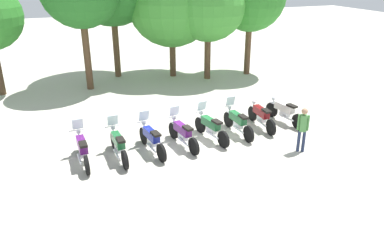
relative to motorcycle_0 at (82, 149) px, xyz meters
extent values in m
plane|color=#BCB7A8|center=(4.12, 0.13, -0.52)|extent=(80.00, 80.00, 0.00)
cylinder|color=black|center=(-0.04, 0.73, -0.20)|extent=(0.13, 0.64, 0.64)
cylinder|color=black|center=(0.05, -0.82, -0.20)|extent=(0.13, 0.64, 0.64)
cube|color=silver|center=(-0.04, 0.73, 0.14)|extent=(0.14, 0.37, 0.04)
cube|color=#59196B|center=(0.00, 0.01, 0.15)|extent=(0.31, 0.96, 0.30)
cube|color=silver|center=(0.00, -0.04, -0.12)|extent=(0.24, 0.41, 0.24)
cube|color=black|center=(0.02, -0.39, 0.34)|extent=(0.26, 0.45, 0.08)
cylinder|color=silver|center=(-0.03, 0.64, 0.12)|extent=(0.06, 0.23, 0.64)
cylinder|color=silver|center=(-0.03, 0.55, 0.45)|extent=(0.62, 0.07, 0.04)
sphere|color=silver|center=(-0.03, 0.68, 0.33)|extent=(0.17, 0.17, 0.16)
cylinder|color=silver|center=(-0.14, -0.35, -0.18)|extent=(0.11, 0.70, 0.07)
cube|color=silver|center=(-0.03, 0.61, 0.65)|extent=(0.37, 0.15, 0.39)
cylinder|color=black|center=(1.13, 0.64, -0.20)|extent=(0.14, 0.65, 0.64)
cylinder|color=black|center=(1.23, -0.91, -0.20)|extent=(0.14, 0.65, 0.64)
cube|color=silver|center=(1.13, 0.64, 0.14)|extent=(0.14, 0.37, 0.04)
cube|color=#1E6033|center=(1.18, -0.08, 0.15)|extent=(0.32, 0.96, 0.30)
cube|color=silver|center=(1.18, -0.13, -0.12)|extent=(0.25, 0.41, 0.24)
cube|color=black|center=(1.20, -0.48, 0.34)|extent=(0.27, 0.45, 0.08)
cylinder|color=silver|center=(1.14, 0.55, 0.12)|extent=(0.06, 0.23, 0.64)
cylinder|color=silver|center=(1.14, 0.46, 0.45)|extent=(0.62, 0.08, 0.04)
sphere|color=silver|center=(1.13, 0.59, 0.33)|extent=(0.17, 0.17, 0.16)
cylinder|color=silver|center=(1.04, -0.44, -0.18)|extent=(0.11, 0.70, 0.07)
cube|color=silver|center=(1.14, 0.52, 0.65)|extent=(0.37, 0.16, 0.39)
cylinder|color=black|center=(2.24, 0.68, -0.20)|extent=(0.19, 0.65, 0.64)
cylinder|color=black|center=(2.47, -0.85, -0.20)|extent=(0.19, 0.65, 0.64)
cube|color=silver|center=(2.24, 0.68, 0.14)|extent=(0.17, 0.37, 0.04)
cube|color=navy|center=(2.35, -0.04, 0.15)|extent=(0.40, 0.98, 0.30)
cube|color=silver|center=(2.36, -0.09, -0.12)|extent=(0.28, 0.43, 0.24)
cube|color=black|center=(2.41, -0.43, 0.34)|extent=(0.30, 0.47, 0.08)
cylinder|color=silver|center=(2.26, 0.59, 0.12)|extent=(0.08, 0.23, 0.64)
cylinder|color=silver|center=(2.27, 0.50, 0.45)|extent=(0.62, 0.13, 0.04)
sphere|color=silver|center=(2.25, 0.63, 0.33)|extent=(0.18, 0.18, 0.16)
cylinder|color=silver|center=(2.24, -0.41, -0.18)|extent=(0.17, 0.70, 0.07)
cube|color=silver|center=(2.26, 0.56, 0.65)|extent=(0.38, 0.18, 0.39)
cylinder|color=black|center=(3.41, 0.74, -0.20)|extent=(0.20, 0.65, 0.64)
cylinder|color=black|center=(3.65, -0.79, -0.20)|extent=(0.20, 0.65, 0.64)
cube|color=silver|center=(3.41, 0.74, 0.14)|extent=(0.18, 0.37, 0.04)
cube|color=#59196B|center=(3.52, 0.03, 0.15)|extent=(0.41, 0.98, 0.30)
cube|color=silver|center=(3.53, -0.02, -0.12)|extent=(0.28, 0.43, 0.24)
cube|color=black|center=(3.59, -0.37, 0.34)|extent=(0.31, 0.47, 0.08)
cylinder|color=silver|center=(3.42, 0.65, 0.12)|extent=(0.09, 0.23, 0.64)
cylinder|color=silver|center=(3.44, 0.56, 0.45)|extent=(0.62, 0.13, 0.04)
sphere|color=silver|center=(3.42, 0.69, 0.33)|extent=(0.18, 0.18, 0.16)
cylinder|color=silver|center=(3.42, -0.34, -0.18)|extent=(0.18, 0.70, 0.07)
cube|color=silver|center=(3.43, 0.62, 0.65)|extent=(0.38, 0.19, 0.39)
cylinder|color=black|center=(4.56, 0.88, -0.20)|extent=(0.22, 0.65, 0.64)
cylinder|color=black|center=(4.86, -0.64, -0.20)|extent=(0.22, 0.65, 0.64)
cube|color=silver|center=(4.56, 0.88, 0.14)|extent=(0.19, 0.38, 0.04)
cube|color=#1E6033|center=(4.70, 0.17, 0.15)|extent=(0.44, 0.98, 0.30)
cube|color=silver|center=(4.71, 0.12, -0.12)|extent=(0.29, 0.43, 0.24)
cube|color=black|center=(4.77, -0.22, 0.34)|extent=(0.32, 0.48, 0.08)
cylinder|color=silver|center=(4.58, 0.79, 0.12)|extent=(0.09, 0.23, 0.64)
cylinder|color=silver|center=(4.59, 0.70, 0.45)|extent=(0.62, 0.15, 0.04)
sphere|color=silver|center=(4.57, 0.83, 0.33)|extent=(0.19, 0.19, 0.16)
cylinder|color=silver|center=(4.61, -0.21, -0.18)|extent=(0.20, 0.70, 0.07)
cube|color=silver|center=(4.58, 0.76, 0.65)|extent=(0.38, 0.20, 0.39)
cylinder|color=black|center=(5.84, 0.99, -0.20)|extent=(0.13, 0.64, 0.64)
cylinder|color=black|center=(5.93, -0.56, -0.20)|extent=(0.13, 0.64, 0.64)
cube|color=silver|center=(5.84, 0.99, 0.14)|extent=(0.14, 0.37, 0.04)
cube|color=#1E6033|center=(5.88, 0.27, 0.15)|extent=(0.31, 0.96, 0.30)
cube|color=silver|center=(5.88, 0.22, -0.12)|extent=(0.24, 0.41, 0.24)
cube|color=black|center=(5.90, -0.13, 0.34)|extent=(0.26, 0.45, 0.08)
cylinder|color=silver|center=(5.85, 0.90, 0.12)|extent=(0.06, 0.23, 0.64)
cylinder|color=silver|center=(5.85, 0.81, 0.45)|extent=(0.62, 0.07, 0.04)
sphere|color=silver|center=(5.84, 0.94, 0.33)|extent=(0.17, 0.17, 0.16)
cylinder|color=silver|center=(5.74, -0.09, -0.18)|extent=(0.11, 0.70, 0.07)
cube|color=silver|center=(5.85, 0.87, 0.65)|extent=(0.37, 0.15, 0.39)
cylinder|color=black|center=(7.09, 1.23, -0.20)|extent=(0.12, 0.64, 0.64)
cylinder|color=black|center=(7.03, -0.32, -0.20)|extent=(0.12, 0.64, 0.64)
cube|color=silver|center=(7.09, 1.23, 0.14)|extent=(0.13, 0.36, 0.04)
cube|color=maroon|center=(7.06, 0.50, 0.15)|extent=(0.29, 0.96, 0.30)
cube|color=silver|center=(7.06, 0.45, -0.12)|extent=(0.23, 0.41, 0.24)
cube|color=black|center=(7.05, 0.10, 0.34)|extent=(0.26, 0.45, 0.08)
cylinder|color=silver|center=(7.08, 1.14, 0.12)|extent=(0.06, 0.23, 0.64)
cylinder|color=silver|center=(7.08, 1.05, 0.45)|extent=(0.62, 0.06, 0.04)
sphere|color=silver|center=(7.08, 1.18, 0.33)|extent=(0.17, 0.17, 0.16)
cylinder|color=silver|center=(6.89, 0.16, -0.18)|extent=(0.09, 0.70, 0.07)
cylinder|color=black|center=(8.09, 1.32, -0.20)|extent=(0.22, 0.65, 0.64)
cylinder|color=black|center=(8.38, -0.20, -0.20)|extent=(0.22, 0.65, 0.64)
cube|color=silver|center=(8.09, 1.32, 0.14)|extent=(0.19, 0.38, 0.04)
cube|color=silver|center=(8.23, 0.61, 0.15)|extent=(0.44, 0.98, 0.30)
cube|color=silver|center=(8.23, 0.56, -0.12)|extent=(0.29, 0.43, 0.24)
cube|color=black|center=(8.30, 0.22, 0.34)|extent=(0.32, 0.48, 0.08)
cylinder|color=silver|center=(8.10, 1.23, 0.12)|extent=(0.09, 0.23, 0.64)
cylinder|color=silver|center=(8.12, 1.14, 0.45)|extent=(0.62, 0.15, 0.04)
sphere|color=silver|center=(8.10, 1.27, 0.33)|extent=(0.19, 0.19, 0.16)
cylinder|color=silver|center=(8.13, 0.23, -0.18)|extent=(0.20, 0.70, 0.07)
cylinder|color=#232D4C|center=(7.36, -1.92, -0.12)|extent=(0.15, 0.15, 0.80)
cylinder|color=#232D4C|center=(7.21, -1.84, -0.12)|extent=(0.15, 0.15, 0.80)
cube|color=#4C8C47|center=(7.29, -1.88, 0.58)|extent=(0.29, 0.28, 0.60)
cylinder|color=#4C8C47|center=(7.43, -1.96, 0.59)|extent=(0.11, 0.11, 0.57)
cylinder|color=#4C8C47|center=(7.15, -1.80, 0.59)|extent=(0.11, 0.11, 0.57)
sphere|color=#A87A5B|center=(7.29, -1.88, 1.02)|extent=(0.29, 0.29, 0.22)
cylinder|color=brown|center=(1.13, 8.19, 1.37)|extent=(0.36, 0.36, 3.77)
cylinder|color=brown|center=(2.96, 10.08, 1.34)|extent=(0.36, 0.36, 3.72)
cylinder|color=brown|center=(6.06, 9.03, 0.74)|extent=(0.36, 0.36, 2.52)
sphere|color=#3D8E33|center=(6.06, 9.03, 3.77)|extent=(5.05, 5.05, 5.05)
cylinder|color=brown|center=(7.76, 7.80, 0.88)|extent=(0.36, 0.36, 2.79)
sphere|color=#3D8E33|center=(7.76, 7.80, 3.75)|extent=(4.21, 4.21, 4.21)
cylinder|color=brown|center=(10.42, 7.90, 1.06)|extent=(0.36, 0.36, 3.15)
camera|label=1|loc=(-0.45, -11.54, 5.63)|focal=34.70mm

